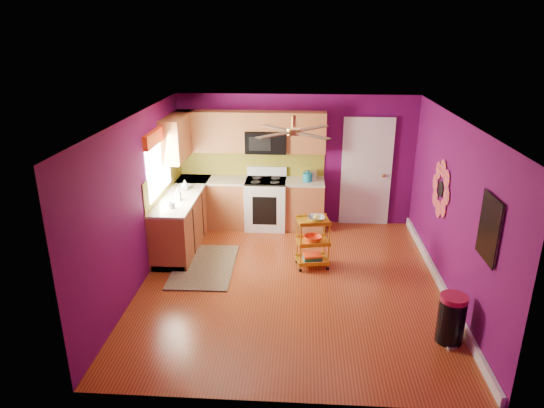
{
  "coord_description": "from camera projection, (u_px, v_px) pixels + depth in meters",
  "views": [
    {
      "loc": [
        0.13,
        -6.5,
        3.66
      ],
      "look_at": [
        -0.32,
        0.4,
        1.12
      ],
      "focal_mm": 32.0,
      "sensor_mm": 36.0,
      "label": 1
    }
  ],
  "objects": [
    {
      "name": "ceiling_fan",
      "position": [
        294.0,
        131.0,
        6.76
      ],
      "size": [
        1.01,
        1.01,
        0.26
      ],
      "color": "#BF8C3F",
      "rests_on": "ground"
    },
    {
      "name": "upper_cabinetry",
      "position": [
        228.0,
        135.0,
        8.85
      ],
      "size": [
        2.8,
        2.3,
        1.26
      ],
      "color": "brown",
      "rests_on": "ground"
    },
    {
      "name": "trash_can",
      "position": [
        451.0,
        319.0,
        5.89
      ],
      "size": [
        0.42,
        0.42,
        0.63
      ],
      "color": "black",
      "rests_on": "ground"
    },
    {
      "name": "ground",
      "position": [
        291.0,
        283.0,
        7.36
      ],
      "size": [
        5.0,
        5.0,
        0.0
      ],
      "primitive_type": "plane",
      "color": "maroon",
      "rests_on": "ground"
    },
    {
      "name": "toaster",
      "position": [
        311.0,
        175.0,
        9.11
      ],
      "size": [
        0.22,
        0.15,
        0.18
      ],
      "primitive_type": "cube",
      "color": "beige",
      "rests_on": "lower_cabinets"
    },
    {
      "name": "lower_cabinets",
      "position": [
        222.0,
        211.0,
        8.99
      ],
      "size": [
        2.81,
        2.31,
        0.94
      ],
      "color": "brown",
      "rests_on": "ground"
    },
    {
      "name": "teal_kettle",
      "position": [
        308.0,
        177.0,
        9.02
      ],
      "size": [
        0.18,
        0.18,
        0.21
      ],
      "color": "#12708B",
      "rests_on": "lower_cabinets"
    },
    {
      "name": "rolling_cart",
      "position": [
        313.0,
        240.0,
        7.7
      ],
      "size": [
        0.56,
        0.45,
        0.9
      ],
      "color": "gold",
      "rests_on": "ground"
    },
    {
      "name": "panel_door",
      "position": [
        366.0,
        173.0,
        9.24
      ],
      "size": [
        0.95,
        0.11,
        2.15
      ],
      "color": "white",
      "rests_on": "ground"
    },
    {
      "name": "left_window",
      "position": [
        158.0,
        152.0,
        7.88
      ],
      "size": [
        0.08,
        1.35,
        1.08
      ],
      "color": "white",
      "rests_on": "ground"
    },
    {
      "name": "room_envelope",
      "position": [
        295.0,
        180.0,
        6.8
      ],
      "size": [
        4.54,
        5.04,
        2.52
      ],
      "color": "#5B0A51",
      "rests_on": "ground"
    },
    {
      "name": "electric_range",
      "position": [
        266.0,
        203.0,
        9.26
      ],
      "size": [
        0.76,
        0.66,
        1.13
      ],
      "color": "white",
      "rests_on": "ground"
    },
    {
      "name": "counter_cup",
      "position": [
        171.0,
        205.0,
        7.7
      ],
      "size": [
        0.12,
        0.12,
        0.09
      ],
      "primitive_type": "imported",
      "color": "white",
      "rests_on": "lower_cabinets"
    },
    {
      "name": "soap_bottle_a",
      "position": [
        178.0,
        194.0,
        8.03
      ],
      "size": [
        0.09,
        0.1,
        0.21
      ],
      "primitive_type": "imported",
      "color": "#EA3F72",
      "rests_on": "lower_cabinets"
    },
    {
      "name": "counter_dish",
      "position": [
        184.0,
        187.0,
        8.65
      ],
      "size": [
        0.23,
        0.23,
        0.06
      ],
      "primitive_type": "imported",
      "color": "white",
      "rests_on": "lower_cabinets"
    },
    {
      "name": "shag_rug",
      "position": [
        204.0,
        266.0,
        7.84
      ],
      "size": [
        0.98,
        1.58,
        0.02
      ],
      "primitive_type": "cube",
      "rotation": [
        0.0,
        0.0,
        0.02
      ],
      "color": "black",
      "rests_on": "ground"
    },
    {
      "name": "right_wall_art",
      "position": [
        460.0,
        205.0,
        6.41
      ],
      "size": [
        0.04,
        2.74,
        1.04
      ],
      "color": "black",
      "rests_on": "ground"
    },
    {
      "name": "soap_bottle_b",
      "position": [
        185.0,
        185.0,
        8.56
      ],
      "size": [
        0.14,
        0.14,
        0.18
      ],
      "primitive_type": "imported",
      "color": "white",
      "rests_on": "lower_cabinets"
    }
  ]
}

